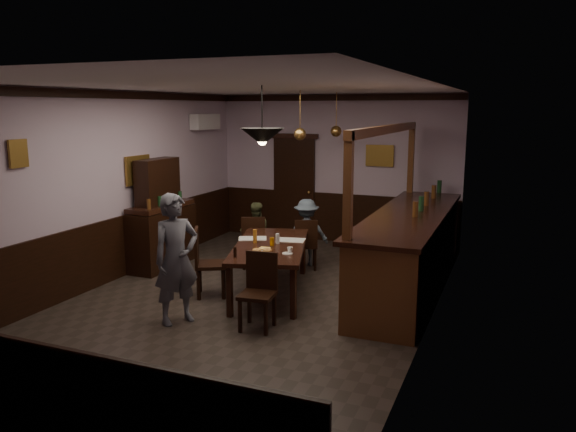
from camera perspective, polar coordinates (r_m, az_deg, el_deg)
The scene contains 31 objects.
room at distance 7.79m, azimuth -3.98°, elevation 1.89°, with size 5.01×8.01×3.01m.
dining_table at distance 8.28m, azimuth -1.81°, elevation -3.30°, with size 1.61×2.40×0.75m.
chair_far_left at distance 9.60m, azimuth -3.52°, elevation -2.43°, with size 0.53×0.53×0.92m.
chair_far_right at distance 9.52m, azimuth 1.83°, elevation -2.66°, with size 0.50×0.50×0.88m.
chair_near at distance 7.06m, azimuth -2.94°, elevation -7.23°, with size 0.45×0.45×0.95m.
chair_side at distance 8.26m, azimuth -8.43°, elevation -4.38°, with size 0.59×0.59×1.01m.
person_standing at distance 7.25m, azimuth -11.28°, elevation -4.31°, with size 0.61×0.40×1.68m, color #53535F.
person_seated_left at distance 9.86m, azimuth -3.35°, elevation -1.78°, with size 0.54×0.42×1.11m, color #4D5231.
person_seated_right at distance 9.76m, azimuth 1.88°, elevation -1.69°, with size 0.76×0.44×1.17m, color slate.
newspaper_left at distance 8.61m, azimuth -3.61°, elevation -2.29°, with size 0.42×0.30×0.01m, color silver.
newspaper_right at distance 8.49m, azimuth 0.28°, elevation -2.46°, with size 0.42×0.30×0.01m, color silver.
napkin at distance 8.02m, azimuth -2.44°, elevation -3.28°, with size 0.15×0.15×0.00m, color #FFC85D.
saucer at distance 7.71m, azimuth -0.05°, elevation -3.83°, with size 0.15×0.15×0.01m, color white.
coffee_cup at distance 7.73m, azimuth 0.19°, elevation -3.45°, with size 0.08×0.08×0.07m, color white.
pastry_plate at distance 7.73m, azimuth -2.61°, elevation -3.78°, with size 0.22×0.22×0.01m, color white.
pastry_ring_a at distance 7.78m, azimuth -3.17°, elevation -3.49°, with size 0.13×0.13×0.04m, color #C68C47.
pastry_ring_b at distance 7.77m, azimuth -2.13°, elevation -3.49°, with size 0.13×0.13×0.04m, color #C68C47.
soda_can at distance 8.16m, azimuth -1.64°, elevation -2.61°, with size 0.07×0.07×0.12m, color orange.
beer_glass at distance 8.32m, azimuth -3.37°, elevation -2.07°, with size 0.06×0.06×0.20m, color #BF721E.
water_glass at distance 8.27m, azimuth -1.07°, elevation -2.31°, with size 0.06×0.06×0.15m, color silver.
pepper_mill at distance 7.56m, azimuth -5.41°, elevation -3.67°, with size 0.04×0.04×0.14m, color black.
sideboard at distance 9.92m, azimuth -12.75°, elevation -0.79°, with size 0.51×1.42×1.87m.
bar_counter at distance 8.70m, azimuth 12.27°, elevation -3.27°, with size 1.02×4.40×2.47m.
door_back at distance 11.79m, azimuth 0.62°, elevation 2.78°, with size 0.90×0.06×2.10m, color black.
ac_unit at distance 11.38m, azimuth -8.40°, elevation 9.46°, with size 0.20×0.85×0.30m.
picture_left_small at distance 7.93m, azimuth -25.73°, elevation 5.74°, with size 0.04×0.28×0.36m.
picture_left_large at distance 9.73m, azimuth -15.01°, elevation 4.54°, with size 0.04×0.62×0.48m.
picture_back at distance 11.18m, azimuth 9.30°, elevation 6.07°, with size 0.55×0.04×0.42m.
pendant_iron at distance 7.24m, azimuth -2.64°, elevation 8.04°, with size 0.56×0.56×0.75m.
pendant_brass_mid at distance 9.21m, azimuth 1.22°, elevation 8.30°, with size 0.20×0.20×0.81m.
pendant_brass_far at distance 10.38m, azimuth 4.90°, elevation 8.56°, with size 0.20×0.20×0.81m.
Camera 1 is at (3.41, -6.89, 2.72)m, focal length 35.00 mm.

